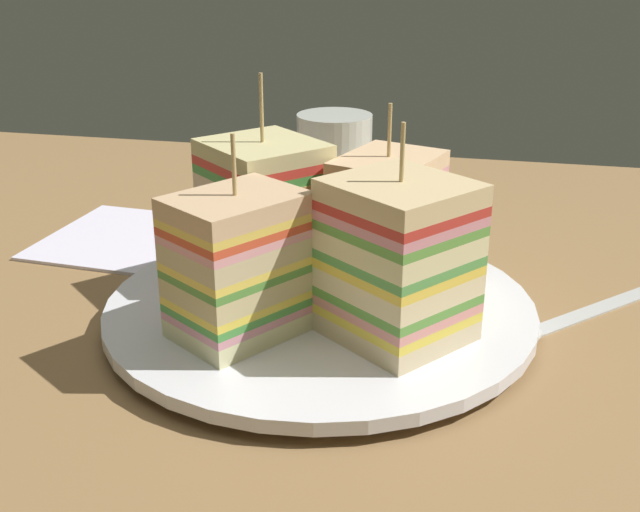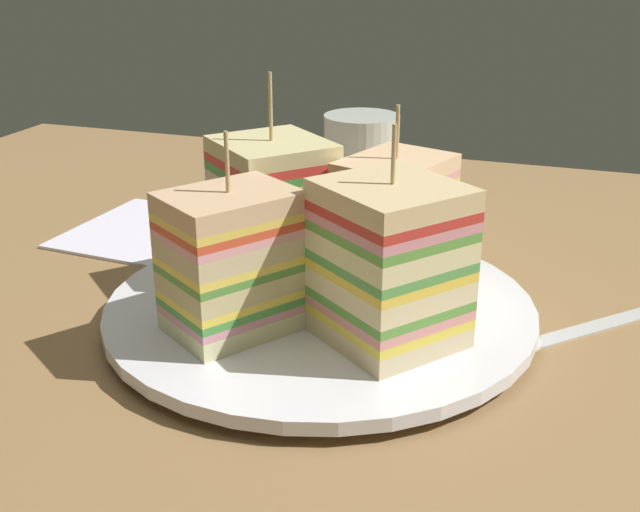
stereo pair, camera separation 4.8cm
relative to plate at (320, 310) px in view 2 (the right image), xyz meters
The scene contains 9 objects.
ground_plane 1.77cm from the plate, ahead, with size 102.21×82.49×1.80cm, color olive.
plate is the anchor object (origin of this frame).
sandwich_wedge_0 7.79cm from the plate, 147.28° to the left, with size 9.48×9.38×12.05cm.
sandwich_wedge_1 7.51cm from the plate, 122.98° to the right, with size 7.30×8.34×11.32cm.
sandwich_wedge_2 7.75cm from the plate, 40.50° to the right, with size 9.50×9.44×13.05cm.
sandwich_wedge_3 7.53cm from the plate, 54.43° to the left, with size 8.23×8.73×11.41cm.
spoon 12.97cm from the plate, behind, with size 11.85×12.18×1.00cm.
napkin 19.69cm from the plate, 32.58° to the right, with size 14.72×12.66×0.50cm, color white.
drinking_glass 21.01cm from the plate, 80.70° to the right, with size 6.27×6.27×8.54cm.
Camera 2 is at (-14.19, 41.72, 22.33)cm, focal length 44.68 mm.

